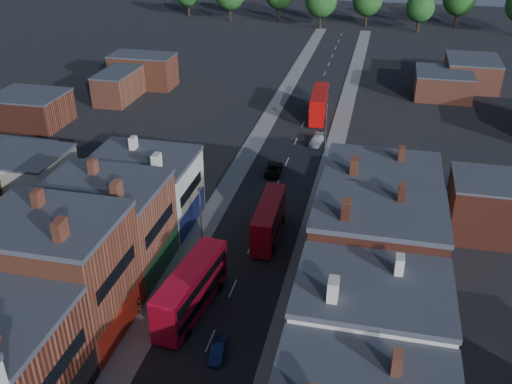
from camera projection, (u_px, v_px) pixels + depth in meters
The scene contains 12 objects.
pavement_west at pixel (236, 174), 82.90m from camera, with size 3.00×200.00×0.12m, color gray.
pavement_east at pixel (325, 183), 80.33m from camera, with size 3.00×200.00×0.12m, color gray.
lamp_post_2 at pixel (201, 215), 63.25m from camera, with size 0.25×0.70×8.12m.
lamp_post_3 at pixel (326, 126), 87.01m from camera, with size 0.25×0.70×8.12m.
bus_0 at pixel (191, 289), 54.86m from camera, with size 4.09×11.79×4.99m.
bus_1 at pixel (269, 219), 66.95m from camera, with size 2.85×10.58×4.55m.
bus_2 at pixel (319, 104), 102.00m from camera, with size 3.39×11.71×5.01m.
car_1 at pixel (218, 350), 50.52m from camera, with size 1.21×3.47×1.14m, color navy.
car_2 at pixel (273, 170), 82.78m from camera, with size 2.21×4.80×1.33m, color black.
car_3 at pixel (316, 140), 92.51m from camera, with size 1.79×4.41×1.28m, color silver.
ped_1 at pixel (140, 307), 55.13m from camera, with size 0.85×0.47×1.76m, color #402119.
ped_3 at pixel (290, 312), 54.34m from camera, with size 1.10×0.50×1.88m, color #514D46.
Camera 1 is at (12.99, -21.85, 36.73)m, focal length 40.00 mm.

